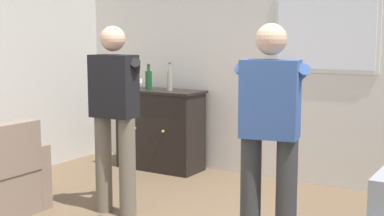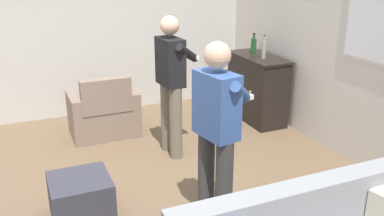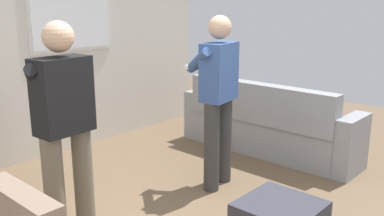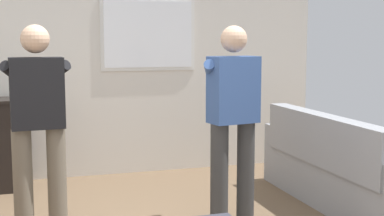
# 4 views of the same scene
# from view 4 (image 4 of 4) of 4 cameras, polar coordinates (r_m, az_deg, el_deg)

# --- Properties ---
(wall_back_with_window) EXTENTS (5.20, 0.15, 2.80)m
(wall_back_with_window) POSITION_cam_4_polar(r_m,az_deg,el_deg) (6.26, -9.41, 5.72)
(wall_back_with_window) COLOR silver
(wall_back_with_window) RESTS_ON ground
(couch) EXTENTS (0.57, 2.25, 0.88)m
(couch) POSITION_cam_4_polar(r_m,az_deg,el_deg) (5.20, 15.28, -6.59)
(couch) COLOR gray
(couch) RESTS_ON ground
(person_standing_left) EXTENTS (0.56, 0.49, 1.68)m
(person_standing_left) POSITION_cam_4_polar(r_m,az_deg,el_deg) (4.33, -16.12, -1.31)
(person_standing_left) COLOR #6B6051
(person_standing_left) RESTS_ON ground
(person_standing_right) EXTENTS (0.55, 0.51, 1.68)m
(person_standing_right) POSITION_cam_4_polar(r_m,az_deg,el_deg) (4.46, 4.34, -0.82)
(person_standing_right) COLOR #383838
(person_standing_right) RESTS_ON ground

